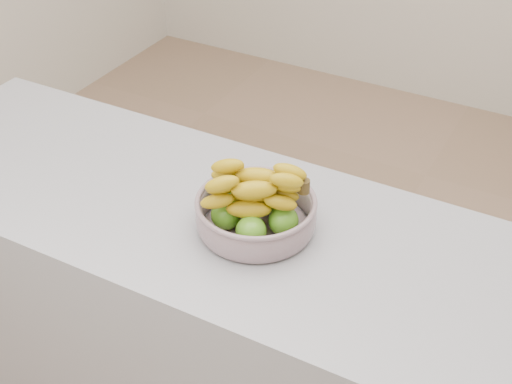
{
  "coord_description": "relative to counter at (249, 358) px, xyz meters",
  "views": [
    {
      "loc": [
        0.63,
        -1.59,
        1.91
      ],
      "look_at": [
        0.02,
        -0.48,
        1.0
      ],
      "focal_mm": 50.0,
      "sensor_mm": 36.0,
      "label": 1
    }
  ],
  "objects": [
    {
      "name": "fruit_bowl",
      "position": [
        0.02,
        -0.0,
        0.5
      ],
      "size": [
        0.27,
        0.27,
        0.16
      ],
      "rotation": [
        0.0,
        0.0,
        0.34
      ],
      "color": "#A0AFC0",
      "rests_on": "counter"
    },
    {
      "name": "ground",
      "position": [
        0.0,
        0.48,
        -0.45
      ],
      "size": [
        4.0,
        4.0,
        0.0
      ],
      "primitive_type": "plane",
      "color": "#8B6C55",
      "rests_on": "ground"
    },
    {
      "name": "counter",
      "position": [
        0.0,
        0.0,
        0.0
      ],
      "size": [
        2.0,
        0.6,
        0.9
      ],
      "primitive_type": "cube",
      "color": "#92939A",
      "rests_on": "ground"
    }
  ]
}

